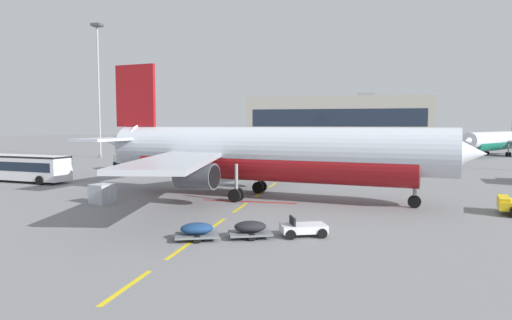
% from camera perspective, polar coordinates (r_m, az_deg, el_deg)
% --- Properties ---
extents(ground, '(400.00, 400.00, 0.00)m').
position_cam_1_polar(ground, '(55.92, 26.43, -2.54)').
color(ground, slate).
extents(apron_paint_markings, '(8.00, 92.39, 0.01)m').
position_cam_1_polar(apron_paint_markings, '(51.05, 2.82, -2.70)').
color(apron_paint_markings, yellow).
rests_on(apron_paint_markings, ground).
extents(airliner_foreground, '(34.75, 34.16, 12.20)m').
position_cam_1_polar(airliner_foreground, '(39.04, 0.97, 0.90)').
color(airliner_foreground, silver).
rests_on(airliner_foreground, ground).
extents(airliner_mid_left, '(23.73, 25.50, 9.79)m').
position_cam_1_polar(airliner_mid_left, '(102.90, 28.11, 2.19)').
color(airliner_mid_left, silver).
rests_on(airliner_mid_left, ground).
extents(apron_shuttle_bus, '(12.28, 4.31, 3.00)m').
position_cam_1_polar(apron_shuttle_bus, '(56.73, -27.63, -0.71)').
color(apron_shuttle_bus, silver).
rests_on(apron_shuttle_bus, ground).
extents(catering_truck, '(7.17, 5.85, 3.14)m').
position_cam_1_polar(catering_truck, '(59.54, -9.60, -0.13)').
color(catering_truck, black).
rests_on(catering_truck, ground).
extents(fuel_service_truck, '(6.64, 6.65, 3.14)m').
position_cam_1_polar(fuel_service_truck, '(64.91, -15.87, 0.14)').
color(fuel_service_truck, black).
rests_on(fuel_service_truck, ground).
extents(baggage_train, '(8.52, 4.59, 1.14)m').
position_cam_1_polar(baggage_train, '(25.71, -0.66, -8.73)').
color(baggage_train, silver).
rests_on(baggage_train, ground).
extents(uld_cargo_container, '(1.98, 1.95, 1.60)m').
position_cam_1_polar(uld_cargo_container, '(38.64, -18.90, -4.08)').
color(uld_cargo_container, '#B7BCC6').
rests_on(uld_cargo_container, ground).
extents(apron_light_mast_near, '(1.80, 1.80, 25.58)m').
position_cam_1_polar(apron_light_mast_near, '(92.98, -19.36, 10.10)').
color(apron_light_mast_near, slate).
rests_on(apron_light_mast_near, ground).
extents(terminal_satellite, '(60.97, 25.25, 17.31)m').
position_cam_1_polar(terminal_satellite, '(161.72, 10.42, 4.97)').
color(terminal_satellite, '#9E998E').
rests_on(terminal_satellite, ground).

